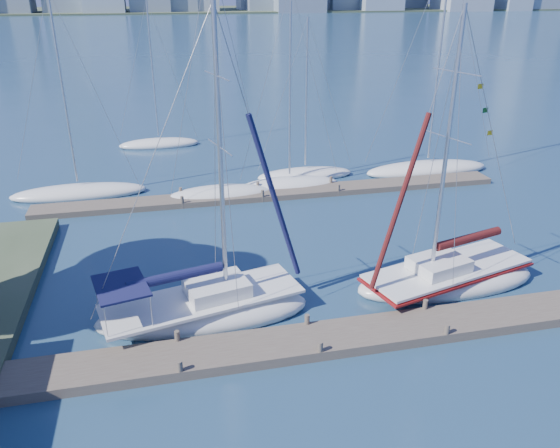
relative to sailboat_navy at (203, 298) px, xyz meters
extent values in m
plane|color=navy|center=(3.86, -2.75, -0.96)|extent=(700.00, 700.00, 0.00)
cube|color=brown|center=(3.86, -2.75, -0.76)|extent=(26.00, 2.00, 0.40)
cube|color=brown|center=(5.86, 13.25, -0.78)|extent=(30.00, 1.80, 0.36)
cube|color=#38472D|center=(3.86, 317.25, -0.96)|extent=(800.00, 100.00, 1.50)
ellipsoid|color=silver|center=(0.00, 0.00, -0.71)|extent=(9.05, 4.71, 1.52)
cube|color=silver|center=(0.00, 0.00, 0.00)|extent=(8.38, 4.34, 0.12)
cube|color=silver|center=(0.59, 0.14, 0.35)|extent=(2.78, 2.34, 0.56)
cylinder|color=silver|center=(0.98, 0.23, 5.60)|extent=(0.18, 0.18, 11.09)
cylinder|color=silver|center=(-1.01, -0.23, 1.16)|extent=(4.01, 1.02, 0.10)
cylinder|color=#111439|center=(-1.01, -0.23, 1.26)|extent=(3.76, 1.24, 0.40)
cube|color=#111439|center=(-3.03, -0.70, 1.37)|extent=(2.31, 2.75, 0.08)
ellipsoid|color=silver|center=(10.95, 0.22, -0.71)|extent=(8.89, 4.88, 1.48)
cube|color=silver|center=(10.95, 0.22, -0.02)|extent=(8.23, 4.51, 0.12)
cube|color=silver|center=(10.38, 0.07, 0.33)|extent=(2.76, 2.36, 0.54)
cylinder|color=silver|center=(10.00, -0.04, 5.52)|extent=(0.18, 0.18, 10.97)
cylinder|color=silver|center=(11.93, 0.49, 1.12)|extent=(3.89, 1.14, 0.10)
cylinder|color=#42110E|center=(11.93, 0.49, 1.22)|extent=(3.66, 1.35, 0.40)
cube|color=maroon|center=(10.95, 0.22, -0.19)|extent=(8.43, 4.66, 0.10)
ellipsoid|color=silver|center=(-6.56, 16.08, -0.75)|extent=(8.72, 5.34, 1.13)
cylinder|color=silver|center=(-6.56, 16.08, 5.79)|extent=(0.12, 0.12, 11.44)
ellipsoid|color=silver|center=(2.35, 13.81, -0.75)|extent=(7.03, 4.41, 1.14)
cylinder|color=silver|center=(2.35, 13.81, 6.82)|extent=(0.12, 0.12, 13.48)
ellipsoid|color=silver|center=(7.11, 14.57, -0.76)|extent=(6.89, 2.66, 1.11)
cylinder|color=silver|center=(7.11, 14.57, 5.91)|extent=(0.12, 0.12, 11.73)
ellipsoid|color=silver|center=(8.71, 16.48, -0.77)|extent=(6.94, 2.40, 1.04)
cylinder|color=silver|center=(8.71, 16.48, 4.87)|extent=(0.11, 0.11, 9.77)
ellipsoid|color=silver|center=(17.69, 15.62, -0.73)|extent=(9.52, 3.45, 1.26)
cylinder|color=silver|center=(17.69, 15.62, 7.24)|extent=(0.14, 0.14, 14.11)
ellipsoid|color=silver|center=(-1.24, 27.17, -0.77)|extent=(6.96, 3.96, 1.04)
cylinder|color=silver|center=(-1.24, 27.17, 5.31)|extent=(0.11, 0.11, 10.65)
camera|label=1|loc=(-1.11, -19.16, 11.55)|focal=35.00mm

